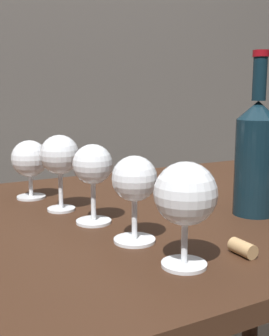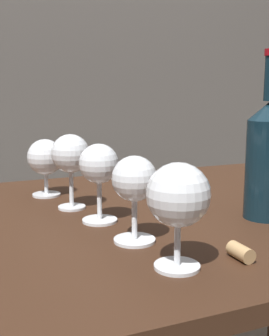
% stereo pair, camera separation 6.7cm
% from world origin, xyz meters
% --- Properties ---
extents(back_wall, '(5.00, 0.08, 2.60)m').
position_xyz_m(back_wall, '(0.00, 1.17, 1.30)').
color(back_wall, '#59544F').
rests_on(back_wall, ground_plane).
extents(dining_table, '(1.41, 0.79, 0.75)m').
position_xyz_m(dining_table, '(0.00, 0.00, 0.66)').
color(dining_table, '#382114').
rests_on(dining_table, ground_plane).
extents(wine_glass_amber, '(0.09, 0.09, 0.15)m').
position_xyz_m(wine_glass_amber, '(-0.08, -0.27, 0.85)').
color(wine_glass_amber, white).
rests_on(wine_glass_amber, dining_table).
extents(wine_glass_pinot, '(0.07, 0.07, 0.14)m').
position_xyz_m(wine_glass_pinot, '(-0.10, -0.15, 0.85)').
color(wine_glass_pinot, white).
rests_on(wine_glass_pinot, dining_table).
extents(wine_glass_merlot, '(0.07, 0.07, 0.15)m').
position_xyz_m(wine_glass_merlot, '(-0.12, -0.03, 0.86)').
color(wine_glass_merlot, white).
rests_on(wine_glass_merlot, dining_table).
extents(wine_glass_cabernet, '(0.08, 0.08, 0.15)m').
position_xyz_m(wine_glass_cabernet, '(-0.14, 0.08, 0.86)').
color(wine_glass_cabernet, white).
rests_on(wine_glass_cabernet, dining_table).
extents(wine_glass_rose, '(0.08, 0.08, 0.13)m').
position_xyz_m(wine_glass_rose, '(-0.17, 0.21, 0.84)').
color(wine_glass_rose, white).
rests_on(wine_glass_rose, dining_table).
extents(wine_bottle, '(0.08, 0.08, 0.31)m').
position_xyz_m(wine_bottle, '(0.18, -0.13, 0.87)').
color(wine_bottle, '#0F232D').
rests_on(wine_bottle, dining_table).
extents(cork, '(0.02, 0.04, 0.02)m').
position_xyz_m(cork, '(0.01, -0.28, 0.76)').
color(cork, tan).
rests_on(cork, dining_table).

